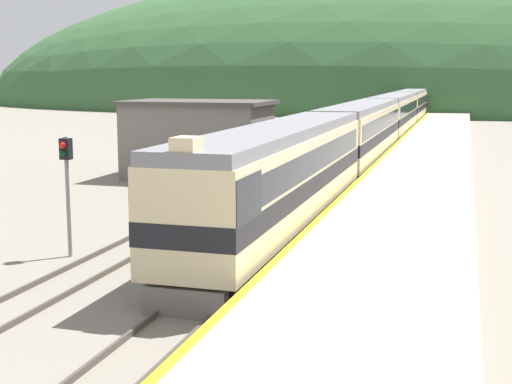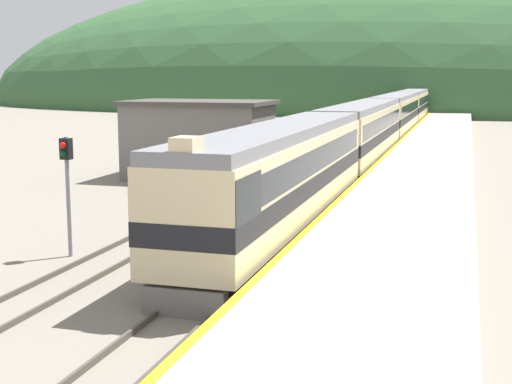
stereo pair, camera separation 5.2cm
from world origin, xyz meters
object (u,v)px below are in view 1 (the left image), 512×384
Objects in this scene: carriage_second at (362,132)px; carriage_third at (395,115)px; carriage_fourth at (412,105)px; signal_post_siding at (67,172)px; express_train_lead_car at (280,176)px.

carriage_second is 22.55m from carriage_third.
signal_post_siding is at bearing -94.82° from carriage_fourth.
carriage_second is 1.00× the size of carriage_fourth.
carriage_fourth is 5.29× the size of signal_post_siding.
express_train_lead_car is 7.97m from signal_post_siding.
carriage_fourth is (0.00, 22.55, 0.00)m from carriage_third.
carriage_second is at bearing -90.00° from carriage_third.
express_train_lead_car is at bearing -90.00° from carriage_fourth.
signal_post_siding is (-6.09, -5.10, 0.61)m from express_train_lead_car.
carriage_third is at bearing 90.00° from carriage_second.
carriage_third is at bearing -90.00° from carriage_fourth.
express_train_lead_car is 22.09m from carriage_second.
carriage_fourth reaches higher than signal_post_siding.
carriage_fourth is at bearing 90.00° from carriage_third.
signal_post_siding is at bearing -140.06° from express_train_lead_car.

